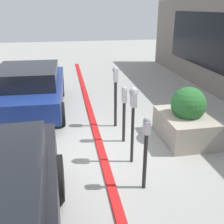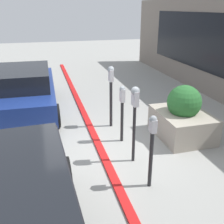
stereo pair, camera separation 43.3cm
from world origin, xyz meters
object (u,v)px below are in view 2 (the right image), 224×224
object	(u,v)px
parking_meter_nearest	(152,142)
planter_box	(183,117)
parking_meter_middle	(122,106)
parked_car_middle	(20,90)
parking_meter_second	(135,108)
parking_meter_fourth	(111,86)

from	to	relation	value
parking_meter_nearest	planter_box	bearing A→B (deg)	-43.37
parking_meter_middle	parked_car_middle	xyz separation A→B (m)	(2.41, 2.31, -0.16)
parking_meter_second	parking_meter_middle	xyz separation A→B (m)	(0.88, -0.03, -0.28)
parking_meter_nearest	parking_meter_fourth	world-z (taller)	parking_meter_fourth
parking_meter_middle	parked_car_middle	distance (m)	3.34
parking_meter_nearest	parked_car_middle	distance (m)	4.72
parking_meter_second	parking_meter_fourth	bearing A→B (deg)	-0.14
planter_box	parked_car_middle	world-z (taller)	parked_car_middle
parking_meter_second	parked_car_middle	world-z (taller)	parking_meter_second
parking_meter_fourth	parked_car_middle	xyz separation A→B (m)	(1.54, 2.28, -0.37)
planter_box	parked_car_middle	xyz separation A→B (m)	(2.55, 3.77, 0.22)
parking_meter_middle	planter_box	xyz separation A→B (m)	(-0.15, -1.46, -0.38)
parking_meter_fourth	planter_box	xyz separation A→B (m)	(-1.01, -1.49, -0.59)
parking_meter_nearest	parked_car_middle	xyz separation A→B (m)	(4.13, 2.28, -0.16)
parking_meter_second	parking_meter_nearest	bearing A→B (deg)	-179.77
parking_meter_middle	planter_box	bearing A→B (deg)	-95.76
parking_meter_fourth	parking_meter_middle	bearing A→B (deg)	-178.25
parking_meter_second	parking_meter_middle	bearing A→B (deg)	-2.00
parking_meter_second	planter_box	xyz separation A→B (m)	(0.73, -1.49, -0.66)
parking_meter_fourth	planter_box	size ratio (longest dim) A/B	1.09
parking_meter_nearest	planter_box	size ratio (longest dim) A/B	0.91
parking_meter_nearest	parking_meter_middle	distance (m)	1.72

